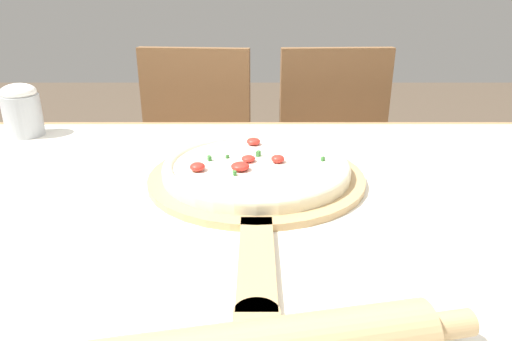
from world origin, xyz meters
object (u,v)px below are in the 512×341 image
(pizza_peel, at_px, (256,182))
(pizza, at_px, (256,167))
(flour_cup, at_px, (21,110))
(chair_right, at_px, (336,162))
(chair_left, at_px, (192,162))

(pizza_peel, distance_m, pizza, 0.03)
(pizza_peel, distance_m, flour_cup, 0.62)
(pizza, relative_size, chair_right, 0.37)
(pizza_peel, bearing_deg, chair_left, 106.61)
(pizza, height_order, chair_left, chair_left)
(pizza, height_order, flour_cup, flour_cup)
(flour_cup, bearing_deg, pizza_peel, -28.43)
(pizza_peel, xyz_separation_m, pizza, (-0.00, 0.02, 0.02))
(pizza, relative_size, flour_cup, 2.72)
(chair_left, bearing_deg, pizza_peel, -67.40)
(pizza, xyz_separation_m, chair_right, (0.28, 0.72, -0.26))
(flour_cup, bearing_deg, pizza, -26.60)
(pizza, distance_m, chair_left, 0.79)
(chair_right, distance_m, flour_cup, 0.98)
(chair_right, bearing_deg, chair_left, 176.82)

